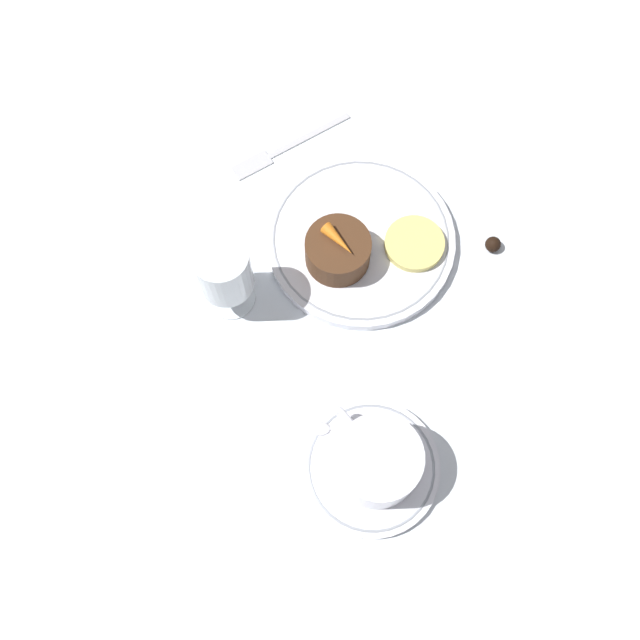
{
  "coord_description": "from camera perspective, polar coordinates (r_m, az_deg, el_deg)",
  "views": [
    {
      "loc": [
        -0.28,
        0.27,
        0.83
      ],
      "look_at": [
        -0.05,
        0.09,
        0.04
      ],
      "focal_mm": 42.0,
      "sensor_mm": 36.0,
      "label": 1
    }
  ],
  "objects": [
    {
      "name": "dessert_cake",
      "position": [
        0.88,
        1.37,
        5.29
      ],
      "size": [
        0.08,
        0.08,
        0.04
      ],
      "color": "#4C2D19",
      "rests_on": "dinner_plate"
    },
    {
      "name": "chocolate_truffle",
      "position": [
        0.93,
        13.04,
        5.64
      ],
      "size": [
        0.02,
        0.02,
        0.02
      ],
      "color": "black",
      "rests_on": "ground_plane"
    },
    {
      "name": "pineapple_slice",
      "position": [
        0.91,
        7.2,
        5.79
      ],
      "size": [
        0.07,
        0.07,
        0.01
      ],
      "color": "#EFE075",
      "rests_on": "dinner_plate"
    },
    {
      "name": "spoon",
      "position": [
        0.83,
        2.16,
        -8.2
      ],
      "size": [
        0.07,
        0.1,
        0.0
      ],
      "color": "silver",
      "rests_on": "saucer"
    },
    {
      "name": "carrot_garnish",
      "position": [
        0.85,
        1.41,
        6.11
      ],
      "size": [
        0.05,
        0.02,
        0.02
      ],
      "color": "orange",
      "rests_on": "dessert_cake"
    },
    {
      "name": "ground_plane",
      "position": [
        0.91,
        2.67,
        4.73
      ],
      "size": [
        3.0,
        3.0,
        0.0
      ],
      "primitive_type": "plane",
      "color": "white"
    },
    {
      "name": "wine_glass",
      "position": [
        0.83,
        -7.32,
        3.66
      ],
      "size": [
        0.06,
        0.06,
        0.12
      ],
      "color": "silver",
      "rests_on": "ground_plane"
    },
    {
      "name": "fork",
      "position": [
        0.98,
        -3.16,
        12.74
      ],
      "size": [
        0.03,
        0.17,
        0.01
      ],
      "color": "silver",
      "rests_on": "ground_plane"
    },
    {
      "name": "saucer",
      "position": [
        0.83,
        3.92,
        -11.14
      ],
      "size": [
        0.15,
        0.15,
        0.01
      ],
      "color": "white",
      "rests_on": "ground_plane"
    },
    {
      "name": "coffee_cup",
      "position": [
        0.8,
        4.41,
        -10.68
      ],
      "size": [
        0.12,
        0.09,
        0.06
      ],
      "color": "white",
      "rests_on": "saucer"
    },
    {
      "name": "dinner_plate",
      "position": [
        0.91,
        3.12,
        6.12
      ],
      "size": [
        0.23,
        0.23,
        0.01
      ],
      "color": "white",
      "rests_on": "ground_plane"
    }
  ]
}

